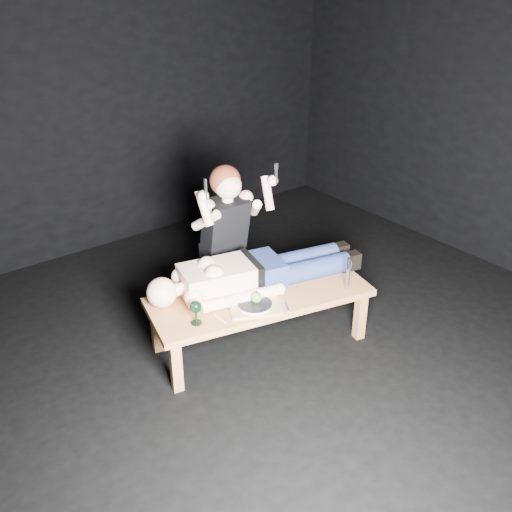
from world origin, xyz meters
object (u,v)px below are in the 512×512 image
at_px(table, 260,319).
at_px(kneeling_woman, 221,237).
at_px(goblet, 196,313).
at_px(lying_man, 259,268).
at_px(serving_tray, 255,307).
at_px(carving_knife, 348,275).

bearing_deg(table, kneeling_woman, 97.53).
bearing_deg(table, goblet, -163.15).
bearing_deg(table, lying_man, 68.93).
bearing_deg(serving_tray, kneeling_woman, 73.85).
distance_m(kneeling_woman, goblet, 0.91).
bearing_deg(kneeling_woman, serving_tray, -100.83).
distance_m(lying_man, kneeling_woman, 0.48).
height_order(table, goblet, goblet).
xyz_separation_m(kneeling_woman, goblet, (-0.64, -0.63, -0.13)).
relative_size(kneeling_woman, carving_knife, 4.87).
bearing_deg(table, serving_tray, -125.32).
bearing_deg(carving_knife, serving_tray, 175.29).
relative_size(lying_man, kneeling_woman, 1.31).
bearing_deg(goblet, carving_knife, -15.99).
height_order(lying_man, carving_knife, lying_man).
xyz_separation_m(lying_man, goblet, (-0.67, -0.16, -0.05)).
xyz_separation_m(lying_man, kneeling_woman, (-0.02, 0.47, 0.08)).
distance_m(table, kneeling_woman, 0.75).
bearing_deg(lying_man, goblet, -153.22).
bearing_deg(kneeling_woman, table, -90.51).
bearing_deg(kneeling_woman, goblet, -130.19).
relative_size(serving_tray, carving_knife, 1.31).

